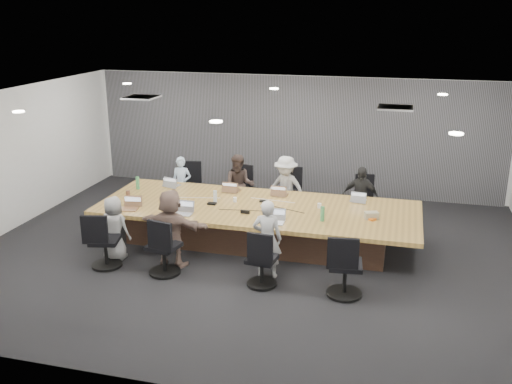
% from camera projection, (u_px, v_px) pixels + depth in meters
% --- Properties ---
extents(floor, '(10.00, 8.00, 0.00)m').
position_uv_depth(floor, '(250.00, 253.00, 10.48)').
color(floor, black).
rests_on(floor, ground).
extents(ceiling, '(10.00, 8.00, 0.00)m').
position_uv_depth(ceiling, '(250.00, 101.00, 9.63)').
color(ceiling, white).
rests_on(ceiling, wall_back).
extents(wall_back, '(10.00, 0.00, 2.80)m').
position_uv_depth(wall_back, '(294.00, 134.00, 13.74)').
color(wall_back, silver).
rests_on(wall_back, ground).
extents(wall_front, '(10.00, 0.00, 2.80)m').
position_uv_depth(wall_front, '(156.00, 278.00, 6.37)').
color(wall_front, silver).
rests_on(wall_front, ground).
extents(wall_left, '(0.00, 8.00, 2.80)m').
position_uv_depth(wall_left, '(7.00, 161.00, 11.27)').
color(wall_left, silver).
rests_on(wall_left, ground).
extents(curtain, '(9.80, 0.04, 2.80)m').
position_uv_depth(curtain, '(293.00, 135.00, 13.66)').
color(curtain, '#5E5D62').
rests_on(curtain, ground).
extents(conference_table, '(6.00, 2.20, 0.74)m').
position_uv_depth(conference_table, '(257.00, 223.00, 10.82)').
color(conference_table, '#4F3325').
rests_on(conference_table, ground).
extents(chair_0, '(0.61, 0.61, 0.78)m').
position_uv_depth(chair_0, '(188.00, 189.00, 12.89)').
color(chair_0, black).
rests_on(chair_0, ground).
extents(chair_1, '(0.65, 0.65, 0.80)m').
position_uv_depth(chair_1, '(244.00, 193.00, 12.57)').
color(chair_1, black).
rests_on(chair_1, ground).
extents(chair_2, '(0.62, 0.62, 0.84)m').
position_uv_depth(chair_2, '(289.00, 196.00, 12.32)').
color(chair_2, black).
rests_on(chair_2, ground).
extents(chair_3, '(0.57, 0.57, 0.74)m').
position_uv_depth(chair_3, '(361.00, 204.00, 11.96)').
color(chair_3, black).
rests_on(chair_3, ground).
extents(chair_4, '(0.66, 0.66, 0.82)m').
position_uv_depth(chair_4, '(105.00, 245.00, 9.80)').
color(chair_4, black).
rests_on(chair_4, ground).
extents(chair_5, '(0.66, 0.66, 0.83)m').
position_uv_depth(chair_5, '(164.00, 251.00, 9.53)').
color(chair_5, black).
rests_on(chair_5, ground).
extents(chair_6, '(0.57, 0.57, 0.77)m').
position_uv_depth(chair_6, '(262.00, 263.00, 9.13)').
color(chair_6, black).
rests_on(chair_6, ground).
extents(chair_7, '(0.66, 0.66, 0.88)m').
position_uv_depth(chair_7, '(345.00, 270.00, 8.79)').
color(chair_7, black).
rests_on(chair_7, ground).
extents(person_0, '(0.46, 0.31, 1.22)m').
position_uv_depth(person_0, '(182.00, 184.00, 12.50)').
color(person_0, silver).
rests_on(person_0, ground).
extents(laptop_0, '(0.37, 0.29, 0.02)m').
position_uv_depth(laptop_0, '(172.00, 185.00, 11.95)').
color(laptop_0, '#B2B2B7').
rests_on(laptop_0, conference_table).
extents(person_1, '(0.74, 0.63, 1.36)m').
position_uv_depth(person_1, '(239.00, 186.00, 12.16)').
color(person_1, '#3C2E2A').
rests_on(person_1, ground).
extents(laptop_1, '(0.34, 0.24, 0.02)m').
position_uv_depth(laptop_1, '(232.00, 190.00, 11.63)').
color(laptop_1, '#8C6647').
rests_on(laptop_1, conference_table).
extents(person_2, '(0.99, 0.70, 1.39)m').
position_uv_depth(person_2, '(286.00, 189.00, 11.91)').
color(person_2, '#A8A8A8').
rests_on(person_2, ground).
extents(laptop_2, '(0.32, 0.22, 0.02)m').
position_uv_depth(laptop_2, '(280.00, 194.00, 11.39)').
color(laptop_2, '#8C6647').
rests_on(laptop_2, conference_table).
extents(person_3, '(0.79, 0.41, 1.28)m').
position_uv_depth(person_3, '(360.00, 197.00, 11.55)').
color(person_3, black).
rests_on(person_3, ground).
extents(laptop_3, '(0.31, 0.23, 0.02)m').
position_uv_depth(laptop_3, '(358.00, 200.00, 11.01)').
color(laptop_3, '#B2B2B7').
rests_on(laptop_3, conference_table).
extents(person_4, '(0.60, 0.42, 1.16)m').
position_uv_depth(person_4, '(114.00, 228.00, 10.07)').
color(person_4, gray).
rests_on(person_4, ground).
extents(laptop_4, '(0.38, 0.29, 0.02)m').
position_uv_depth(laptop_4, '(128.00, 209.00, 10.53)').
color(laptop_4, '#8C6647').
rests_on(laptop_4, conference_table).
extents(person_5, '(1.32, 0.54, 1.38)m').
position_uv_depth(person_5, '(171.00, 228.00, 9.77)').
color(person_5, '#806458').
rests_on(person_5, ground).
extents(laptop_5, '(0.31, 0.22, 0.02)m').
position_uv_depth(laptop_5, '(183.00, 214.00, 10.26)').
color(laptop_5, '#B2B2B7').
rests_on(laptop_5, conference_table).
extents(person_6, '(0.51, 0.35, 1.34)m').
position_uv_depth(person_6, '(267.00, 239.00, 9.37)').
color(person_6, '#AEAEAE').
rests_on(person_6, ground).
extents(laptop_6, '(0.32, 0.22, 0.02)m').
position_uv_depth(laptop_6, '(275.00, 223.00, 9.85)').
color(laptop_6, '#B2B2B7').
rests_on(laptop_6, conference_table).
extents(bottle_green_left, '(0.10, 0.10, 0.27)m').
position_uv_depth(bottle_green_left, '(138.00, 183.00, 11.69)').
color(bottle_green_left, '#3F8F52').
rests_on(bottle_green_left, conference_table).
extents(bottle_green_right, '(0.08, 0.08, 0.26)m').
position_uv_depth(bottle_green_right, '(322.00, 214.00, 9.93)').
color(bottle_green_right, '#3F8F52').
rests_on(bottle_green_right, conference_table).
extents(bottle_clear, '(0.08, 0.08, 0.24)m').
position_uv_depth(bottle_clear, '(215.00, 197.00, 10.85)').
color(bottle_clear, silver).
rests_on(bottle_clear, conference_table).
extents(cup_white_far, '(0.08, 0.08, 0.09)m').
position_uv_depth(cup_white_far, '(235.00, 200.00, 10.94)').
color(cup_white_far, white).
rests_on(cup_white_far, conference_table).
extents(cup_white_near, '(0.08, 0.08, 0.09)m').
position_uv_depth(cup_white_near, '(319.00, 206.00, 10.60)').
color(cup_white_near, white).
rests_on(cup_white_near, conference_table).
extents(mug_brown, '(0.08, 0.08, 0.10)m').
position_uv_depth(mug_brown, '(128.00, 193.00, 11.31)').
color(mug_brown, brown).
rests_on(mug_brown, conference_table).
extents(mic_left, '(0.16, 0.11, 0.03)m').
position_uv_depth(mic_left, '(212.00, 204.00, 10.81)').
color(mic_left, black).
rests_on(mic_left, conference_table).
extents(mic_right, '(0.16, 0.12, 0.03)m').
position_uv_depth(mic_right, '(263.00, 201.00, 10.95)').
color(mic_right, black).
rests_on(mic_right, conference_table).
extents(stapler, '(0.17, 0.04, 0.06)m').
position_uv_depth(stapler, '(245.00, 212.00, 10.32)').
color(stapler, black).
rests_on(stapler, conference_table).
extents(canvas_bag, '(0.27, 0.21, 0.13)m').
position_uv_depth(canvas_bag, '(371.00, 215.00, 10.05)').
color(canvas_bag, tan).
rests_on(canvas_bag, conference_table).
extents(snack_packet, '(0.20, 0.19, 0.04)m').
position_uv_depth(snack_packet, '(371.00, 219.00, 10.02)').
color(snack_packet, orange).
rests_on(snack_packet, conference_table).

